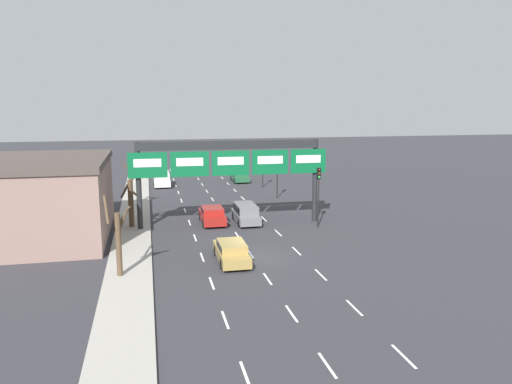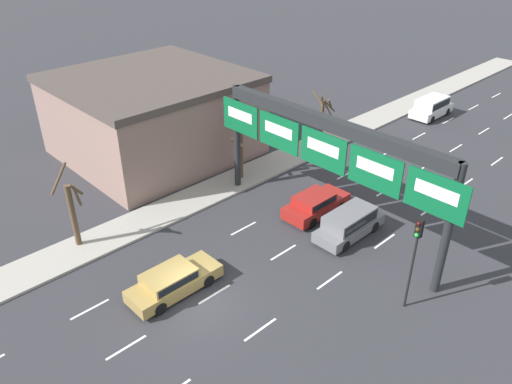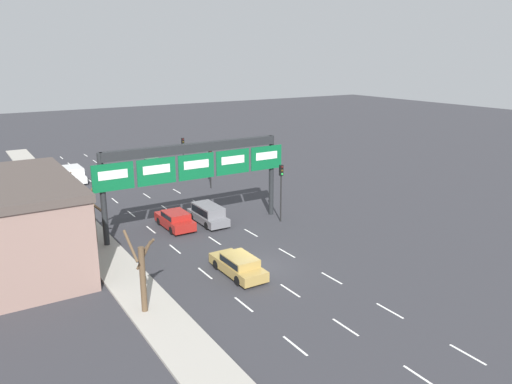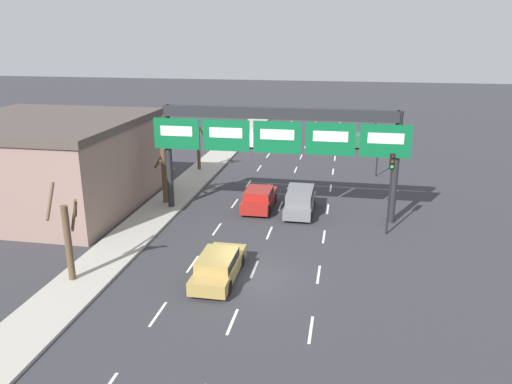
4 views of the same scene
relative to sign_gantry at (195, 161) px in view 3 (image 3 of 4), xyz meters
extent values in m
plane|color=#333338|center=(0.00, -9.15, -5.73)|extent=(220.00, 220.00, 0.00)
cube|color=#A8A399|center=(-8.00, -9.15, -5.66)|extent=(2.80, 110.00, 0.15)
cube|color=white|center=(-3.30, -18.15, -5.73)|extent=(0.12, 2.00, 0.01)
cube|color=white|center=(-3.30, -13.15, -5.73)|extent=(0.12, 2.00, 0.01)
cube|color=white|center=(-3.30, -8.15, -5.73)|extent=(0.12, 2.00, 0.01)
cube|color=white|center=(-3.30, -3.15, -5.73)|extent=(0.12, 2.00, 0.01)
cube|color=white|center=(-3.30, 1.85, -5.73)|extent=(0.12, 2.00, 0.01)
cube|color=white|center=(-3.30, 6.85, -5.73)|extent=(0.12, 2.00, 0.01)
cube|color=white|center=(-3.30, 11.85, -5.73)|extent=(0.12, 2.00, 0.01)
cube|color=white|center=(-3.30, 16.85, -5.73)|extent=(0.12, 2.00, 0.01)
cube|color=white|center=(-3.30, 21.85, -5.73)|extent=(0.12, 2.00, 0.01)
cube|color=white|center=(-3.30, 26.85, -5.73)|extent=(0.12, 2.00, 0.01)
cube|color=white|center=(-3.30, 31.85, -5.73)|extent=(0.12, 2.00, 0.01)
cube|color=white|center=(-3.30, 36.85, -5.73)|extent=(0.12, 2.00, 0.01)
cube|color=white|center=(0.00, -23.15, -5.73)|extent=(0.12, 2.00, 0.01)
cube|color=white|center=(0.00, -18.15, -5.73)|extent=(0.12, 2.00, 0.01)
cube|color=white|center=(0.00, -13.15, -5.73)|extent=(0.12, 2.00, 0.01)
cube|color=white|center=(0.00, -8.15, -5.73)|extent=(0.12, 2.00, 0.01)
cube|color=white|center=(0.00, -3.15, -5.73)|extent=(0.12, 2.00, 0.01)
cube|color=white|center=(0.00, 1.85, -5.73)|extent=(0.12, 2.00, 0.01)
cube|color=white|center=(0.00, 6.85, -5.73)|extent=(0.12, 2.00, 0.01)
cube|color=white|center=(0.00, 11.85, -5.73)|extent=(0.12, 2.00, 0.01)
cube|color=white|center=(0.00, 16.85, -5.73)|extent=(0.12, 2.00, 0.01)
cube|color=white|center=(0.00, 21.85, -5.73)|extent=(0.12, 2.00, 0.01)
cube|color=white|center=(0.00, 26.85, -5.73)|extent=(0.12, 2.00, 0.01)
cube|color=white|center=(0.00, 31.85, -5.73)|extent=(0.12, 2.00, 0.01)
cube|color=white|center=(0.00, 36.85, -5.73)|extent=(0.12, 2.00, 0.01)
cube|color=white|center=(3.30, -23.15, -5.73)|extent=(0.12, 2.00, 0.01)
cube|color=white|center=(3.30, -18.15, -5.73)|extent=(0.12, 2.00, 0.01)
cube|color=white|center=(3.30, -13.15, -5.73)|extent=(0.12, 2.00, 0.01)
cube|color=white|center=(3.30, -8.15, -5.73)|extent=(0.12, 2.00, 0.01)
cube|color=white|center=(3.30, -3.15, -5.73)|extent=(0.12, 2.00, 0.01)
cube|color=white|center=(3.30, 1.85, -5.73)|extent=(0.12, 2.00, 0.01)
cube|color=white|center=(3.30, 6.85, -5.73)|extent=(0.12, 2.00, 0.01)
cube|color=white|center=(3.30, 11.85, -5.73)|extent=(0.12, 2.00, 0.01)
cube|color=white|center=(3.30, 16.85, -5.73)|extent=(0.12, 2.00, 0.01)
cube|color=white|center=(3.30, 21.85, -5.73)|extent=(0.12, 2.00, 0.01)
cube|color=white|center=(3.30, 26.85, -5.73)|extent=(0.12, 2.00, 0.01)
cube|color=white|center=(3.30, 31.85, -5.73)|extent=(0.12, 2.00, 0.01)
cube|color=white|center=(3.30, 36.85, -5.73)|extent=(0.12, 2.00, 0.01)
cylinder|color=#232628|center=(-7.40, 0.08, -2.16)|extent=(0.43, 0.43, 7.15)
cylinder|color=#232628|center=(7.40, 0.08, -2.16)|extent=(0.43, 0.43, 7.15)
cube|color=#232628|center=(0.00, 0.08, 1.07)|extent=(14.80, 0.60, 0.70)
cube|color=#0C6033|center=(-6.65, -0.26, -0.40)|extent=(3.08, 0.08, 2.03)
cube|color=white|center=(-6.65, -0.31, -0.22)|extent=(2.15, 0.02, 0.65)
cube|color=#0C6033|center=(-3.33, -0.26, -0.40)|extent=(3.08, 0.08, 2.03)
cube|color=white|center=(-3.33, -0.31, -0.22)|extent=(2.15, 0.02, 0.65)
cube|color=#0C6033|center=(0.00, -0.26, -0.40)|extent=(3.08, 0.08, 2.03)
cube|color=white|center=(0.00, -0.31, -0.22)|extent=(2.15, 0.02, 0.65)
cube|color=#0C6033|center=(3.33, -0.26, -0.40)|extent=(3.08, 0.08, 2.03)
cube|color=white|center=(3.33, -0.31, -0.22)|extent=(2.15, 0.02, 0.65)
cube|color=#0C6033|center=(6.65, -0.26, -0.40)|extent=(3.08, 0.08, 2.03)
cube|color=white|center=(6.65, -0.31, -0.22)|extent=(2.15, 0.02, 0.65)
cube|color=#A88947|center=(-1.53, -9.41, -5.21)|extent=(1.80, 4.83, 0.65)
cube|color=#A88947|center=(-1.53, -9.70, -4.62)|extent=(1.65, 2.51, 0.53)
cube|color=black|center=(-1.53, -9.70, -4.62)|extent=(1.69, 2.31, 0.38)
cylinder|color=black|center=(-2.34, -7.96, -5.40)|extent=(0.22, 0.66, 0.66)
cylinder|color=black|center=(-0.72, -7.96, -5.40)|extent=(0.22, 0.66, 0.66)
cylinder|color=black|center=(-2.34, -10.86, -5.40)|extent=(0.22, 0.66, 0.66)
cylinder|color=black|center=(-0.72, -10.86, -5.40)|extent=(0.22, 0.66, 0.66)
cube|color=#235B38|center=(5.07, 23.18, -5.26)|extent=(1.90, 4.25, 0.56)
cube|color=#235B38|center=(5.07, 22.92, -4.71)|extent=(1.75, 2.21, 0.53)
cube|color=black|center=(5.07, 22.92, -4.71)|extent=(1.79, 2.03, 0.39)
cylinder|color=black|center=(4.21, 24.45, -5.40)|extent=(0.22, 0.66, 0.66)
cylinder|color=black|center=(5.94, 24.45, -5.40)|extent=(0.22, 0.66, 0.66)
cylinder|color=black|center=(4.21, 21.90, -5.40)|extent=(0.22, 0.66, 0.66)
cylinder|color=black|center=(5.94, 21.90, -5.40)|extent=(0.22, 0.66, 0.66)
cube|color=slate|center=(1.46, 0.84, -5.21)|extent=(1.78, 4.66, 0.64)
cube|color=slate|center=(1.46, 0.80, -4.50)|extent=(1.64, 3.26, 0.78)
cube|color=black|center=(1.46, 0.80, -4.50)|extent=(1.68, 3.00, 0.56)
cylinder|color=black|center=(0.65, 2.24, -5.40)|extent=(0.22, 0.66, 0.66)
cylinder|color=black|center=(2.26, 2.24, -5.40)|extent=(0.22, 0.66, 0.66)
cylinder|color=black|center=(0.65, -0.55, -5.40)|extent=(0.22, 0.66, 0.66)
cylinder|color=black|center=(2.26, -0.55, -5.40)|extent=(0.22, 0.66, 0.66)
cube|color=silver|center=(-4.99, 21.67, -5.16)|extent=(1.94, 4.61, 0.74)
cube|color=silver|center=(-4.99, 21.62, -4.37)|extent=(1.78, 3.23, 0.83)
cube|color=black|center=(-4.99, 21.62, -4.37)|extent=(1.82, 2.97, 0.60)
cylinder|color=black|center=(-5.87, 23.05, -5.40)|extent=(0.22, 0.66, 0.66)
cylinder|color=black|center=(-4.11, 23.05, -5.40)|extent=(0.22, 0.66, 0.66)
cylinder|color=black|center=(-5.87, 20.29, -5.40)|extent=(0.22, 0.66, 0.66)
cylinder|color=black|center=(-4.11, 20.29, -5.40)|extent=(0.22, 0.66, 0.66)
cube|color=maroon|center=(-1.41, 1.26, -5.17)|extent=(1.88, 4.49, 0.74)
cube|color=maroon|center=(-1.41, 0.99, -4.54)|extent=(1.73, 2.34, 0.50)
cube|color=black|center=(-1.41, 0.99, -4.54)|extent=(1.77, 2.15, 0.36)
cylinder|color=black|center=(-2.26, 2.61, -5.40)|extent=(0.22, 0.66, 0.66)
cylinder|color=black|center=(-0.56, 2.61, -5.40)|extent=(0.22, 0.66, 0.66)
cylinder|color=black|center=(-2.26, -0.08, -5.40)|extent=(0.22, 0.66, 0.66)
cylinder|color=black|center=(-0.56, -0.08, -5.40)|extent=(0.22, 0.66, 0.66)
cylinder|color=black|center=(6.95, 11.09, -4.13)|extent=(0.12, 0.12, 3.21)
cube|color=black|center=(6.95, 11.09, -2.08)|extent=(0.30, 0.24, 0.90)
sphere|color=#3D0E0C|center=(6.95, 10.96, -1.78)|extent=(0.20, 0.20, 0.20)
sphere|color=#412F0C|center=(6.95, 10.96, -2.08)|extent=(0.20, 0.20, 0.20)
sphere|color=green|center=(6.95, 10.96, -2.38)|extent=(0.20, 0.20, 0.20)
cylinder|color=black|center=(7.03, 18.33, -3.96)|extent=(0.12, 0.12, 3.56)
cube|color=black|center=(7.03, 18.33, -1.73)|extent=(0.30, 0.24, 0.90)
sphere|color=#3D0E0C|center=(7.03, 18.20, -1.43)|extent=(0.20, 0.20, 0.20)
sphere|color=#412F0C|center=(7.03, 18.20, -1.73)|extent=(0.20, 0.20, 0.20)
sphere|color=green|center=(7.03, 18.20, -2.03)|extent=(0.20, 0.20, 0.20)
cylinder|color=black|center=(6.99, -2.04, -3.70)|extent=(0.12, 0.12, 4.07)
cube|color=black|center=(6.99, -2.04, -1.21)|extent=(0.30, 0.24, 0.90)
sphere|color=#3D0E0C|center=(6.99, -2.17, -0.91)|extent=(0.20, 0.20, 0.20)
sphere|color=#412F0C|center=(6.99, -2.17, -1.21)|extent=(0.20, 0.20, 0.20)
sphere|color=green|center=(6.99, -2.17, -1.51)|extent=(0.20, 0.20, 0.20)
cylinder|color=brown|center=(-8.10, 0.94, -3.66)|extent=(0.42, 0.42, 3.85)
cylinder|color=brown|center=(-8.42, 1.36, -2.42)|extent=(1.08, 0.90, 1.59)
cylinder|color=brown|center=(-7.86, 1.47, -1.60)|extent=(1.28, 0.72, 1.61)
cylinder|color=brown|center=(-7.74, 0.57, -2.79)|extent=(0.94, 0.93, 0.93)
cylinder|color=brown|center=(-8.37, 10.05, -3.82)|extent=(0.29, 0.29, 3.53)
cylinder|color=brown|center=(-7.83, 10.30, -2.48)|extent=(0.66, 1.23, 1.22)
cylinder|color=brown|center=(-8.43, 9.45, -1.91)|extent=(1.30, 0.25, 1.12)
cylinder|color=brown|center=(-7.87, 9.88, -2.55)|extent=(0.50, 1.16, 1.88)
cylinder|color=brown|center=(-7.71, 10.03, -2.49)|extent=(0.18, 1.42, 1.30)
cylinder|color=brown|center=(-8.48, -11.09, -3.69)|extent=(0.33, 0.33, 3.78)
cylinder|color=brown|center=(-8.07, -10.80, -1.99)|extent=(0.76, 0.99, 1.18)
cylinder|color=brown|center=(-9.06, -11.21, -1.57)|extent=(0.42, 1.31, 1.54)
cylinder|color=brown|center=(-8.22, -10.76, -2.44)|extent=(0.86, 0.71, 1.73)
camera|label=1|loc=(-6.63, -40.29, 4.50)|focal=35.00mm
camera|label=2|loc=(15.16, -19.77, 11.08)|focal=35.00mm
camera|label=3|loc=(-16.47, -35.58, 8.19)|focal=35.00mm
camera|label=4|loc=(4.30, -31.01, 5.82)|focal=35.00mm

